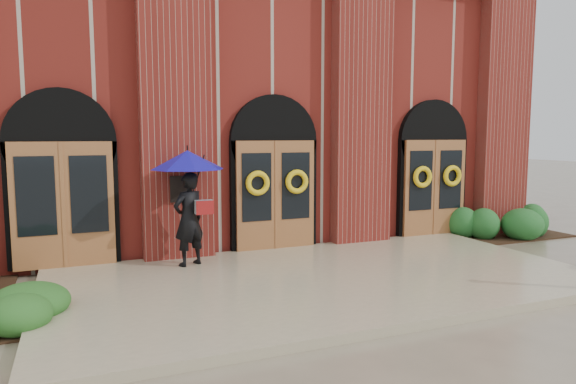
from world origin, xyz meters
TOP-DOWN VIEW (x-y plane):
  - ground at (0.00, 0.00)m, footprint 90.00×90.00m
  - landing at (0.00, 0.15)m, footprint 10.00×5.30m
  - church_building at (0.00, 8.78)m, footprint 16.20×12.53m
  - man_with_umbrella at (-2.18, 1.90)m, footprint 1.93×1.93m
  - hedge_wall_right at (6.66, 2.20)m, footprint 3.12×1.25m
  - hedge_front_left at (-5.10, 0.00)m, footprint 1.52×1.30m

SIDE VIEW (x-z plane):
  - ground at x=0.00m, z-range 0.00..0.00m
  - landing at x=0.00m, z-range 0.00..0.15m
  - hedge_front_left at x=-5.10m, z-range 0.00..0.54m
  - hedge_wall_right at x=6.66m, z-range 0.00..0.80m
  - man_with_umbrella at x=-2.18m, z-range 0.61..2.94m
  - church_building at x=0.00m, z-range 0.00..7.00m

